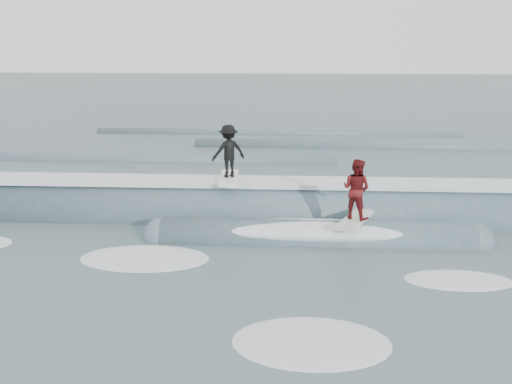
{
  "coord_description": "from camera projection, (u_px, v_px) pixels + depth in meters",
  "views": [
    {
      "loc": [
        0.98,
        -12.22,
        5.74
      ],
      "look_at": [
        0.0,
        4.68,
        1.1
      ],
      "focal_mm": 40.0,
      "sensor_mm": 36.0,
      "label": 1
    }
  ],
  "objects": [
    {
      "name": "ground",
      "position": [
        244.0,
        290.0,
        13.33
      ],
      "size": [
        160.0,
        160.0,
        0.0
      ],
      "primitive_type": "plane",
      "color": "#3B5256",
      "rests_on": "ground"
    },
    {
      "name": "breaking_wave",
      "position": [
        267.0,
        219.0,
        18.41
      ],
      "size": [
        20.35,
        3.94,
        2.32
      ],
      "color": "#3C5965",
      "rests_on": "ground"
    },
    {
      "name": "far_swells",
      "position": [
        279.0,
        148.0,
        30.3
      ],
      "size": [
        36.7,
        8.65,
        0.8
      ],
      "color": "#3C5965",
      "rests_on": "ground"
    },
    {
      "name": "surfer_black",
      "position": [
        229.0,
        153.0,
        18.29
      ],
      "size": [
        1.26,
        2.02,
        1.79
      ],
      "color": "white",
      "rests_on": "ground"
    },
    {
      "name": "whitewater",
      "position": [
        200.0,
        278.0,
        13.99
      ],
      "size": [
        15.83,
        6.78,
        0.1
      ],
      "color": "white",
      "rests_on": "ground"
    },
    {
      "name": "surfer_red",
      "position": [
        356.0,
        192.0,
        16.13
      ],
      "size": [
        1.32,
        2.05,
        1.83
      ],
      "color": "silver",
      "rests_on": "ground"
    }
  ]
}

